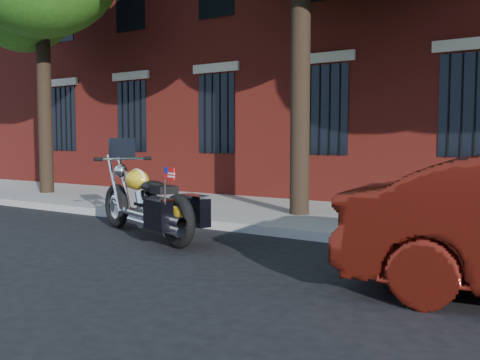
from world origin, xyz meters
The scene contains 4 objects.
ground centered at (0.00, 0.00, 0.00)m, with size 120.00×120.00×0.00m, color black.
curb centered at (0.00, 1.38, 0.07)m, with size 40.00×0.16×0.15m, color gray.
sidewalk centered at (0.00, 3.26, 0.07)m, with size 40.00×3.60×0.15m, color gray.
motorcycle centered at (-0.62, 0.05, 0.53)m, with size 2.82×1.59×1.56m.
Camera 1 is at (5.10, -5.95, 1.52)m, focal length 40.00 mm.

